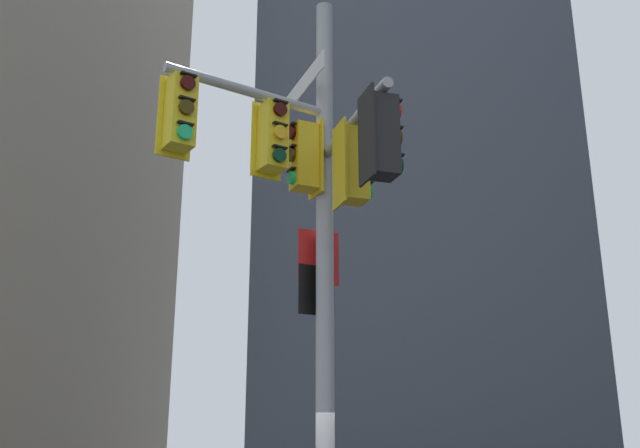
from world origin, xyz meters
The scene contains 2 objects.
building_mid_block centered at (-1.51, 20.62, 16.06)m, with size 12.43×12.43×32.12m, color #4C5460.
signal_pole_assembly centered at (-0.03, -0.60, 5.22)m, with size 3.25×2.48×8.75m.
Camera 1 is at (2.98, -9.11, 2.28)m, focal length 38.89 mm.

